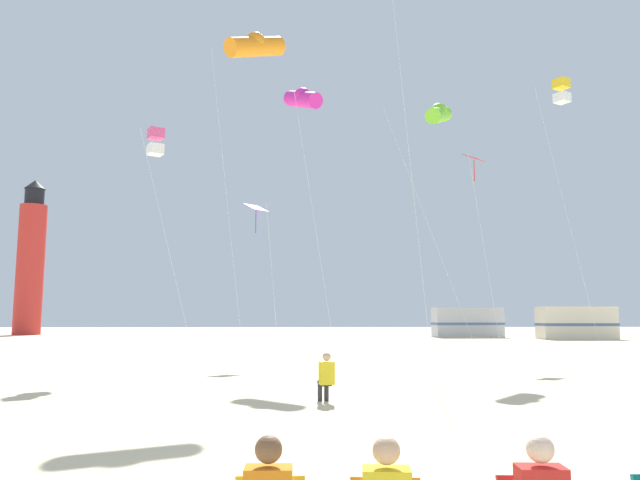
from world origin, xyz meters
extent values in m
sphere|color=brown|center=(-1.25, -2.54, 1.06)|extent=(0.20, 0.20, 0.20)
sphere|color=#D8A87F|center=(-0.41, -2.60, 1.06)|extent=(0.20, 0.20, 0.20)
sphere|color=beige|center=(0.71, -2.58, 1.06)|extent=(0.20, 0.20, 0.20)
cube|color=yellow|center=(-0.40, 7.22, 0.68)|extent=(0.38, 0.28, 0.52)
sphere|color=#D8A87F|center=(-0.40, 7.22, 1.06)|extent=(0.20, 0.20, 0.20)
cylinder|color=#2D2D38|center=(-0.36, 7.41, 0.44)|extent=(0.20, 0.38, 0.13)
cylinder|color=#2D2D38|center=(-0.39, 7.57, 0.21)|extent=(0.11, 0.11, 0.42)
cylinder|color=#2D2D38|center=(-0.51, 7.38, 0.44)|extent=(0.20, 0.38, 0.13)
cylinder|color=#2D2D38|center=(-0.55, 7.53, 0.21)|extent=(0.11, 0.11, 0.42)
cylinder|color=silver|center=(10.88, 18.89, 6.32)|extent=(2.06, 1.01, 12.64)
cube|color=yellow|center=(11.38, 19.91, 12.99)|extent=(0.82, 0.82, 0.44)
cube|color=white|center=(11.38, 19.91, 12.29)|extent=(0.82, 0.82, 0.44)
cylinder|color=silver|center=(-0.42, 17.54, 5.76)|extent=(1.86, 1.08, 11.52)
cylinder|color=#D826A5|center=(-0.95, 18.47, 11.52)|extent=(1.85, 2.51, 1.48)
sphere|color=#D826A5|center=(-0.95, 18.47, 11.67)|extent=(0.76, 0.76, 0.76)
cylinder|color=silver|center=(2.10, 9.52, 6.23)|extent=(0.92, 0.77, 12.47)
cylinder|color=silver|center=(-6.30, 16.89, 4.69)|extent=(2.12, 1.83, 9.38)
cube|color=#E54C8C|center=(-7.21, 17.94, 9.72)|extent=(0.82, 0.82, 0.44)
cube|color=white|center=(-7.21, 17.94, 9.02)|extent=(0.82, 0.82, 0.44)
cylinder|color=silver|center=(-2.27, 20.25, 3.51)|extent=(0.57, 1.67, 7.02)
cube|color=purple|center=(-3.10, 20.53, 7.02)|extent=(1.22, 1.22, 0.40)
cylinder|color=purple|center=(-3.10, 20.53, 6.37)|extent=(0.04, 0.04, 1.10)
cylinder|color=silver|center=(4.27, 16.91, 5.47)|extent=(3.49, 1.79, 10.95)
cylinder|color=#72D12D|center=(5.16, 18.65, 10.95)|extent=(1.76, 2.54, 1.48)
sphere|color=#72D12D|center=(5.16, 18.65, 11.10)|extent=(0.76, 0.76, 0.76)
cylinder|color=silver|center=(-3.49, 12.85, 5.84)|extent=(1.59, 1.65, 11.68)
cylinder|color=orange|center=(-2.68, 13.63, 11.68)|extent=(2.28, 2.24, 1.48)
sphere|color=orange|center=(-2.68, 13.63, 11.83)|extent=(0.76, 0.76, 0.76)
cylinder|color=silver|center=(7.89, 21.39, 4.96)|extent=(1.45, 0.37, 9.91)
cube|color=red|center=(7.71, 22.11, 9.91)|extent=(1.22, 1.22, 0.40)
cylinder|color=red|center=(7.71, 22.11, 9.26)|extent=(0.04, 0.04, 1.10)
cylinder|color=red|center=(-30.13, 58.24, 7.00)|extent=(2.80, 2.80, 14.00)
cylinder|color=black|center=(-30.13, 58.24, 14.90)|extent=(2.00, 2.00, 1.80)
cone|color=black|center=(-30.13, 58.24, 16.30)|extent=(2.20, 2.20, 1.00)
cube|color=#B7BABF|center=(14.85, 49.71, 1.40)|extent=(6.50, 2.59, 2.80)
cube|color=#4C608C|center=(14.85, 49.71, 1.26)|extent=(6.54, 2.63, 0.24)
cube|color=beige|center=(22.94, 44.54, 1.40)|extent=(6.41, 2.32, 2.80)
cube|color=#4C608C|center=(22.94, 44.54, 1.26)|extent=(6.45, 2.36, 0.24)
camera|label=1|loc=(-1.03, -6.98, 2.01)|focal=33.56mm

